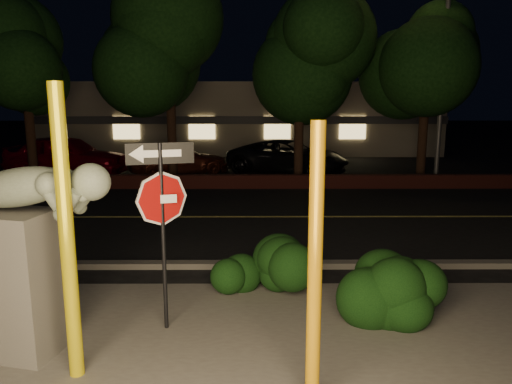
# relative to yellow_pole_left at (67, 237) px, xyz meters

# --- Properties ---
(ground) EXTENTS (90.00, 90.00, 0.00)m
(ground) POSITION_rel_yellow_pole_left_xyz_m (1.46, 10.97, -1.79)
(ground) COLOR black
(ground) RESTS_ON ground
(patio) EXTENTS (14.00, 6.00, 0.02)m
(patio) POSITION_rel_yellow_pole_left_xyz_m (1.46, -0.03, -1.78)
(patio) COLOR #4C4944
(patio) RESTS_ON ground
(road) EXTENTS (80.00, 8.00, 0.01)m
(road) POSITION_rel_yellow_pole_left_xyz_m (1.46, 7.97, -1.79)
(road) COLOR black
(road) RESTS_ON ground
(lane_marking) EXTENTS (80.00, 0.12, 0.00)m
(lane_marking) POSITION_rel_yellow_pole_left_xyz_m (1.46, 7.97, -1.77)
(lane_marking) COLOR #B4A648
(lane_marking) RESTS_ON road
(curb) EXTENTS (80.00, 0.25, 0.12)m
(curb) POSITION_rel_yellow_pole_left_xyz_m (1.46, 3.87, -1.73)
(curb) COLOR #4C4944
(curb) RESTS_ON ground
(brick_wall) EXTENTS (40.00, 0.35, 0.50)m
(brick_wall) POSITION_rel_yellow_pole_left_xyz_m (1.46, 12.27, -1.54)
(brick_wall) COLOR #4D1C18
(brick_wall) RESTS_ON ground
(parking_lot) EXTENTS (40.00, 12.00, 0.01)m
(parking_lot) POSITION_rel_yellow_pole_left_xyz_m (1.46, 17.97, -1.79)
(parking_lot) COLOR black
(parking_lot) RESTS_ON ground
(building) EXTENTS (22.00, 10.20, 4.00)m
(building) POSITION_rel_yellow_pole_left_xyz_m (1.46, 25.95, 0.21)
(building) COLOR slate
(building) RESTS_ON ground
(tree_far_a) EXTENTS (4.60, 4.60, 7.43)m
(tree_far_a) POSITION_rel_yellow_pole_left_xyz_m (-6.54, 13.97, 3.55)
(tree_far_a) COLOR black
(tree_far_a) RESTS_ON ground
(tree_far_b) EXTENTS (5.20, 5.20, 8.41)m
(tree_far_b) POSITION_rel_yellow_pole_left_xyz_m (-1.04, 14.17, 4.26)
(tree_far_b) COLOR black
(tree_far_b) RESTS_ON ground
(tree_far_c) EXTENTS (4.80, 4.80, 7.84)m
(tree_far_c) POSITION_rel_yellow_pole_left_xyz_m (3.96, 13.77, 3.87)
(tree_far_c) COLOR black
(tree_far_c) RESTS_ON ground
(tree_far_d) EXTENTS (4.40, 4.40, 7.42)m
(tree_far_d) POSITION_rel_yellow_pole_left_xyz_m (8.96, 14.27, 3.63)
(tree_far_d) COLOR black
(tree_far_d) RESTS_ON ground
(yellow_pole_left) EXTENTS (0.18, 0.18, 3.58)m
(yellow_pole_left) POSITION_rel_yellow_pole_left_xyz_m (0.00, 0.00, 0.00)
(yellow_pole_left) COLOR #D5C00F
(yellow_pole_left) RESTS_ON ground
(yellow_pole_right) EXTENTS (0.16, 0.16, 3.19)m
(yellow_pole_right) POSITION_rel_yellow_pole_left_xyz_m (2.85, -0.60, -0.20)
(yellow_pole_right) COLOR orange
(yellow_pole_right) RESTS_ON ground
(signpost) EXTENTS (0.92, 0.26, 2.77)m
(signpost) POSITION_rel_yellow_pole_left_xyz_m (0.90, 1.24, 0.18)
(signpost) COLOR black
(signpost) RESTS_ON ground
(sculpture) EXTENTS (2.46, 1.17, 2.63)m
(sculpture) POSITION_rel_yellow_pole_left_xyz_m (-0.76, 0.51, -0.17)
(sculpture) COLOR #4C4944
(sculpture) RESTS_ON ground
(hedge_center) EXTENTS (2.27, 1.49, 1.09)m
(hedge_center) POSITION_rel_yellow_pole_left_xyz_m (2.38, 2.57, -1.25)
(hedge_center) COLOR black
(hedge_center) RESTS_ON ground
(hedge_right) EXTENTS (2.09, 1.48, 1.23)m
(hedge_right) POSITION_rel_yellow_pole_left_xyz_m (3.92, 1.51, -1.17)
(hedge_right) COLOR black
(hedge_right) RESTS_ON ground
(hedge_far_right) EXTENTS (1.81, 1.47, 1.08)m
(hedge_far_right) POSITION_rel_yellow_pole_left_xyz_m (4.39, 1.69, -1.25)
(hedge_far_right) COLOR black
(hedge_far_right) RESTS_ON ground
(streetlight) EXTENTS (1.32, 0.57, 9.01)m
(streetlight) POSITION_rel_yellow_pole_left_xyz_m (9.12, 13.45, 3.57)
(streetlight) COLOR #49494E
(streetlight) RESTS_ON ground
(parked_car_red) EXTENTS (5.23, 2.67, 1.71)m
(parked_car_red) POSITION_rel_yellow_pole_left_xyz_m (-5.63, 15.11, -0.94)
(parked_car_red) COLOR maroon
(parked_car_red) RESTS_ON ground
(parked_car_darkred) EXTENTS (4.58, 2.92, 1.24)m
(parked_car_darkred) POSITION_rel_yellow_pole_left_xyz_m (-1.02, 15.60, -1.17)
(parked_car_darkred) COLOR #46180F
(parked_car_darkred) RESTS_ON ground
(parked_car_dark) EXTENTS (5.68, 4.11, 1.44)m
(parked_car_dark) POSITION_rel_yellow_pole_left_xyz_m (3.68, 15.73, -1.07)
(parked_car_dark) COLOR black
(parked_car_dark) RESTS_ON ground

